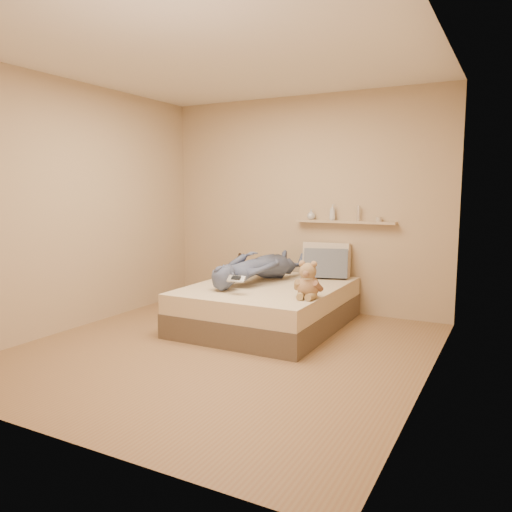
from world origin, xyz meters
The scene contains 10 objects.
room centered at (0.00, 0.00, 1.30)m, with size 3.80×3.80×3.80m.
bed centered at (0.00, 0.93, 0.22)m, with size 1.50×1.90×0.45m.
game_console centered at (-0.05, 0.34, 0.61)m, with size 0.18×0.09×0.06m.
teddy_bear centered at (0.63, 0.52, 0.60)m, with size 0.30×0.29×0.36m.
dark_plush centered at (-0.63, 1.47, 0.56)m, with size 0.16×0.16×0.25m.
pillow_cream centered at (0.36, 1.76, 0.65)m, with size 0.55×0.16×0.40m, color beige.
pillow_grey centered at (0.41, 1.62, 0.62)m, with size 0.50×0.14×0.34m, color slate.
person centered at (-0.18, 1.05, 0.62)m, with size 0.53×1.46×0.35m, color #4D5A7A.
wall_shelf centered at (0.55, 1.84, 1.10)m, with size 1.20×0.12×0.03m, color tan.
shelf_bottles centered at (0.35, 1.84, 1.19)m, with size 0.92×0.13×0.19m.
Camera 1 is at (2.36, -3.83, 1.47)m, focal length 35.00 mm.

